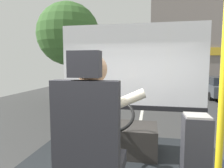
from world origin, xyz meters
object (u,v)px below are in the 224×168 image
Objects in this scene: bus_driver at (94,120)px; fare_box at (196,148)px; driver_seat at (90,153)px; parked_car_charcoal at (220,87)px; handrail_pole at (223,86)px; steering_console at (118,137)px; parked_car_green at (189,77)px; parked_car_red at (198,80)px.

bus_driver reaches higher than fare_box.
driver_seat reaches higher than bus_driver.
bus_driver reaches higher than parked_car_charcoal.
fare_box is (0.94, 0.70, -0.46)m from bus_driver.
steering_console is at bearing 124.64° from handrail_pole.
parked_car_green is at bearing 80.05° from handrail_pole.
parked_car_green is (4.68, 21.52, -0.75)m from driver_seat.
steering_console is 1.07m from fare_box.
driver_seat is at bearing -139.47° from fare_box.
handrail_pole is at bearing -55.36° from steering_console.
fare_box reaches higher than parked_car_red.
fare_box is (0.94, 0.80, -0.23)m from driver_seat.
driver_seat is 22.04m from parked_car_green.
parked_car_red is at bearing 74.80° from driver_seat.
parked_car_charcoal is at bearing 65.85° from steering_console.
bus_driver is 12.75m from parked_car_charcoal.
steering_console is 0.26× the size of parked_car_red.
parked_car_charcoal is 5.21m from parked_car_red.
driver_seat is 1.86× the size of fare_box.
driver_seat reaches higher than parked_car_charcoal.
bus_driver reaches higher than parked_car_green.
handrail_pole is (0.90, -1.30, 0.90)m from steering_console.
parked_car_green is (4.68, 21.42, -0.98)m from bus_driver.
steering_console is at bearing -106.39° from parked_car_red.
bus_driver is at bearing -105.28° from parked_car_red.
steering_console is at bearing -114.15° from parked_car_charcoal.
fare_box is at bearing -100.23° from parked_car_green.
parked_car_green is (-0.07, 9.63, 0.00)m from parked_car_charcoal.
parked_car_green is (4.68, 20.22, -0.38)m from steering_console.
parked_car_charcoal is at bearing 68.24° from driver_seat.
fare_box reaches higher than parked_car_green.
driver_seat reaches higher than fare_box.
handrail_pole is 0.59× the size of parked_car_green.
driver_seat is 17.75m from parked_car_red.
fare_box is (0.94, -0.51, 0.14)m from steering_console.
fare_box is 16.73m from parked_car_red.
handrail_pole is 12.57m from parked_car_charcoal.
parked_car_red is 4.42m from parked_car_green.
parked_car_green is at bearing 90.42° from parked_car_charcoal.
parked_car_charcoal is 1.07× the size of parked_car_green.
driver_seat is at bearing -102.26° from parked_car_green.
driver_seat is 12.83m from parked_car_charcoal.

